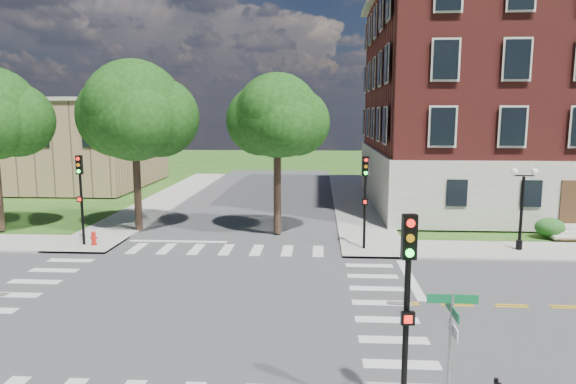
# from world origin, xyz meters

# --- Properties ---
(ground) EXTENTS (160.00, 160.00, 0.00)m
(ground) POSITION_xyz_m (0.00, 0.00, 0.00)
(ground) COLOR #2E5618
(ground) RESTS_ON ground
(road_ew) EXTENTS (90.00, 12.00, 0.01)m
(road_ew) POSITION_xyz_m (0.00, 0.00, 0.01)
(road_ew) COLOR #3D3D3F
(road_ew) RESTS_ON ground
(road_ns) EXTENTS (12.00, 90.00, 0.01)m
(road_ns) POSITION_xyz_m (0.00, 0.00, 0.01)
(road_ns) COLOR #3D3D3F
(road_ns) RESTS_ON ground
(sidewalk_ne) EXTENTS (34.00, 34.00, 0.12)m
(sidewalk_ne) POSITION_xyz_m (15.38, 15.38, 0.06)
(sidewalk_ne) COLOR #9E9B93
(sidewalk_ne) RESTS_ON ground
(sidewalk_nw) EXTENTS (34.00, 34.00, 0.12)m
(sidewalk_nw) POSITION_xyz_m (-15.38, 15.38, 0.06)
(sidewalk_nw) COLOR #9E9B93
(sidewalk_nw) RESTS_ON ground
(crosswalk_east) EXTENTS (2.20, 10.20, 0.02)m
(crosswalk_east) POSITION_xyz_m (7.20, 0.00, 0.00)
(crosswalk_east) COLOR silver
(crosswalk_east) RESTS_ON ground
(stop_bar_east) EXTENTS (0.40, 5.50, 0.00)m
(stop_bar_east) POSITION_xyz_m (8.80, 3.00, 0.00)
(stop_bar_east) COLOR silver
(stop_bar_east) RESTS_ON ground
(main_building) EXTENTS (30.60, 22.40, 16.50)m
(main_building) POSITION_xyz_m (24.00, 21.99, 8.34)
(main_building) COLOR #ADA898
(main_building) RESTS_ON ground
(secondary_building) EXTENTS (20.40, 15.40, 8.30)m
(secondary_building) POSITION_xyz_m (-22.00, 30.00, 4.28)
(secondary_building) COLOR #9E7C57
(secondary_building) RESTS_ON ground
(tree_c) EXTENTS (5.94, 5.94, 10.10)m
(tree_c) POSITION_xyz_m (-6.03, 11.12, 7.23)
(tree_c) COLOR #302618
(tree_c) RESTS_ON ground
(tree_d) EXTENTS (4.82, 4.82, 9.27)m
(tree_d) POSITION_xyz_m (2.41, 10.69, 6.94)
(tree_d) COLOR #302618
(tree_d) RESTS_ON ground
(traffic_signal_se) EXTENTS (0.34, 0.37, 4.80)m
(traffic_signal_se) POSITION_xyz_m (6.78, -7.59, 3.19)
(traffic_signal_se) COLOR black
(traffic_signal_se) RESTS_ON ground
(traffic_signal_ne) EXTENTS (0.37, 0.44, 4.80)m
(traffic_signal_ne) POSITION_xyz_m (7.19, 7.52, 3.19)
(traffic_signal_ne) COLOR black
(traffic_signal_ne) RESTS_ON ground
(traffic_signal_nw) EXTENTS (0.34, 0.38, 4.80)m
(traffic_signal_nw) POSITION_xyz_m (-7.76, 7.43, 3.19)
(traffic_signal_nw) COLOR black
(traffic_signal_nw) RESTS_ON ground
(twin_lamp_west) EXTENTS (1.36, 0.36, 4.23)m
(twin_lamp_west) POSITION_xyz_m (15.18, 7.81, 2.52)
(twin_lamp_west) COLOR black
(twin_lamp_west) RESTS_ON ground
(street_sign_pole) EXTENTS (1.10, 1.10, 3.10)m
(street_sign_pole) POSITION_xyz_m (7.72, -7.84, 2.31)
(street_sign_pole) COLOR gray
(street_sign_pole) RESTS_ON ground
(fire_hydrant) EXTENTS (0.35, 0.35, 0.75)m
(fire_hydrant) POSITION_xyz_m (-7.19, 7.39, 0.46)
(fire_hydrant) COLOR red
(fire_hydrant) RESTS_ON ground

